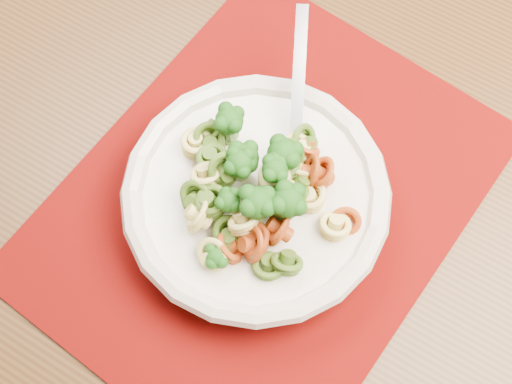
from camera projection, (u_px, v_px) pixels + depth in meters
dining_table at (233, 168)px, 0.80m from camera, size 1.57×1.31×0.78m
placemat at (263, 202)px, 0.66m from camera, size 0.50×0.44×0.00m
pasta_bowl at (256, 197)px, 0.63m from camera, size 0.24×0.24×0.05m
pasta_broccoli_heap at (256, 189)px, 0.61m from camera, size 0.20×0.20×0.06m
fork at (295, 155)px, 0.63m from camera, size 0.13×0.16×0.08m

